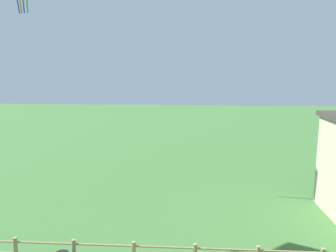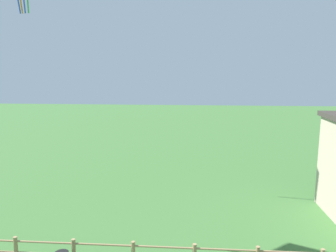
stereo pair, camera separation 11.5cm
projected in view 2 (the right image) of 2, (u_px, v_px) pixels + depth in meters
The scene contains 0 objects.
Camera 2 is at (0.93, -3.60, 7.02)m, focal length 35.00 mm.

